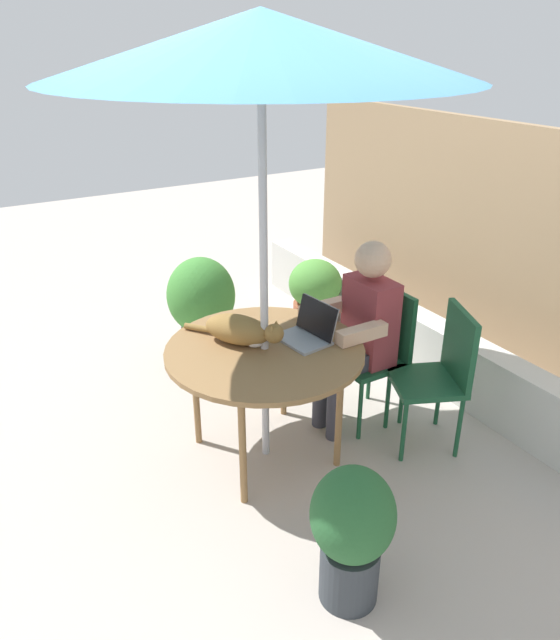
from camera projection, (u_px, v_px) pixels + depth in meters
The scene contains 13 objects.
ground_plane at pixel (266, 452), 3.71m from camera, with size 14.00×14.00×0.00m, color #ADA399.
fence_back at pixel (534, 255), 4.35m from camera, with size 5.24×0.08×1.77m, color #937756.
planter_wall_low at pixel (448, 360), 4.29m from camera, with size 4.72×0.20×0.46m, color beige.
patio_table at pixel (265, 356), 3.42m from camera, with size 1.13×1.13×0.73m.
patio_umbrella at pixel (261, 45), 2.73m from camera, with size 2.05×2.05×2.44m.
chair_occupied at pixel (379, 345), 3.87m from camera, with size 0.40×0.40×0.89m.
chair_empty at pixel (441, 368), 3.60m from camera, with size 0.53×0.53×0.89m.
person_seated at pixel (360, 327), 3.72m from camera, with size 0.48×0.48×1.23m.
laptop at pixel (310, 329), 3.48m from camera, with size 0.33×0.29×0.21m.
cat at pixel (242, 331), 3.41m from camera, with size 0.57×0.40×0.17m.
potted_plant_near_fence at pixel (202, 303), 4.59m from camera, with size 0.52×0.52×0.83m.
potted_plant_by_chair at pixel (352, 530), 2.60m from camera, with size 0.37×0.37×0.70m.
potted_plant_corner at pixel (315, 293), 5.11m from camera, with size 0.45×0.45×0.63m.
Camera 1 is at (2.63, -1.44, 2.33)m, focal length 33.89 mm.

